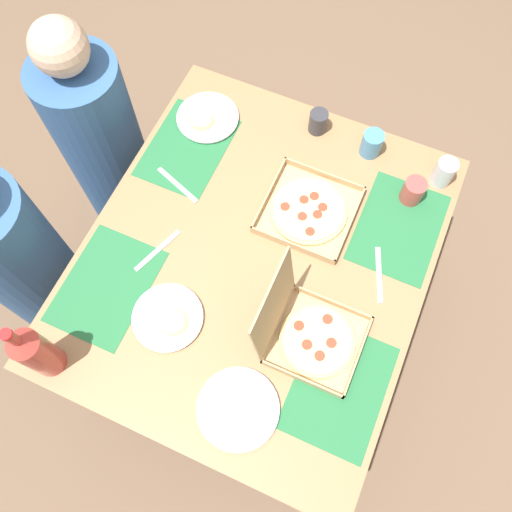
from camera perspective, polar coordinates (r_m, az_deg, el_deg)
ground_plane at (r=2.42m, az=0.00°, el=-7.05°), size 6.00×6.00×0.00m
dining_table at (r=1.81m, az=0.00°, el=-1.40°), size 1.26×1.08×0.76m
placemat_near_left at (r=1.61m, az=8.95°, el=-13.82°), size 0.36×0.26×0.00m
placemat_near_right at (r=1.81m, az=15.13°, el=3.01°), size 0.36×0.26×0.00m
placemat_far_left at (r=1.73m, az=-15.83°, el=-3.12°), size 0.36×0.26×0.00m
placemat_far_right at (r=1.92m, az=-7.39°, el=11.53°), size 0.36×0.26×0.00m
pizza_box_edge_far at (r=1.77m, az=5.69°, el=4.92°), size 0.29×0.29×0.04m
pizza_box_corner_left at (r=1.58m, az=5.63°, el=-8.29°), size 0.26×0.30×0.29m
plate_near_left at (r=1.57m, az=-1.96°, el=-16.16°), size 0.24×0.24×0.02m
plate_near_right at (r=1.65m, az=-9.44°, el=-6.63°), size 0.22×0.22×0.03m
plate_far_left at (r=1.98m, az=-5.30°, el=14.58°), size 0.22×0.22×0.03m
soda_bottle at (r=1.59m, az=-22.72°, el=-9.50°), size 0.09×0.09×0.32m
cup_clear_right at (r=1.93m, az=6.72°, el=14.19°), size 0.07×0.07×0.09m
cup_spare at (r=1.90m, az=12.37°, el=11.75°), size 0.07×0.07×0.09m
cup_clear_left at (r=1.83m, az=16.57°, el=6.74°), size 0.07×0.07×0.09m
cup_red at (r=1.90m, az=19.60°, el=8.49°), size 0.07×0.07×0.11m
fork_by_near_right at (r=1.84m, az=-8.45°, el=7.59°), size 0.08×0.18×0.00m
fork_by_far_left at (r=1.74m, az=-10.58°, el=0.58°), size 0.18×0.08×0.00m
fork_by_near_left at (r=1.72m, az=13.12°, el=-1.97°), size 0.18×0.08×0.00m
diner_left_seat at (r=2.12m, az=-23.52°, el=-0.95°), size 0.32×0.32×1.16m
diner_right_seat at (r=2.28m, az=-16.01°, el=11.18°), size 0.32×0.32×1.15m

